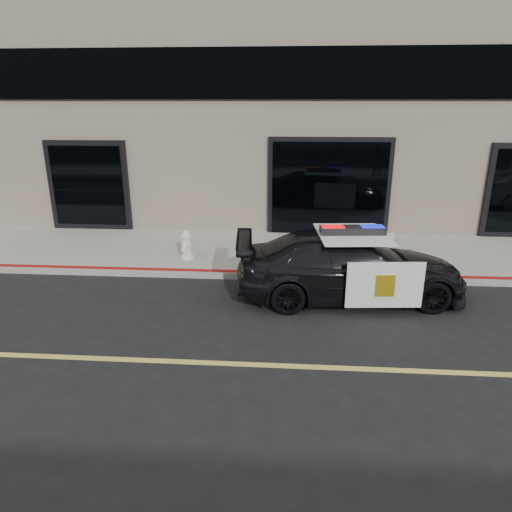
{
  "coord_description": "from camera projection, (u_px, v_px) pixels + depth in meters",
  "views": [
    {
      "loc": [
        -2.13,
        -6.0,
        3.8
      ],
      "look_at": [
        -2.73,
        2.2,
        1.0
      ],
      "focal_mm": 32.0,
      "sensor_mm": 36.0,
      "label": 1
    }
  ],
  "objects": [
    {
      "name": "ground",
      "position": [
        429.0,
        372.0,
        6.75
      ],
      "size": [
        120.0,
        120.0,
        0.0
      ],
      "primitive_type": "plane",
      "color": "black",
      "rests_on": "ground"
    },
    {
      "name": "building_n",
      "position": [
        359.0,
        29.0,
        14.73
      ],
      "size": [
        60.0,
        7.0,
        12.0
      ],
      "primitive_type": "cube",
      "color": "#756856",
      "rests_on": "ground"
    },
    {
      "name": "sidewalk_n",
      "position": [
        371.0,
        254.0,
        11.68
      ],
      "size": [
        60.0,
        3.5,
        0.15
      ],
      "primitive_type": "cube",
      "color": "gray",
      "rests_on": "ground"
    },
    {
      "name": "fire_hydrant",
      "position": [
        186.0,
        245.0,
        11.05
      ],
      "size": [
        0.33,
        0.45,
        0.72
      ],
      "color": "white",
      "rests_on": "sidewalk_n"
    },
    {
      "name": "police_car",
      "position": [
        350.0,
        266.0,
        9.13
      ],
      "size": [
        2.62,
        4.86,
        1.49
      ],
      "color": "black",
      "rests_on": "ground"
    }
  ]
}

